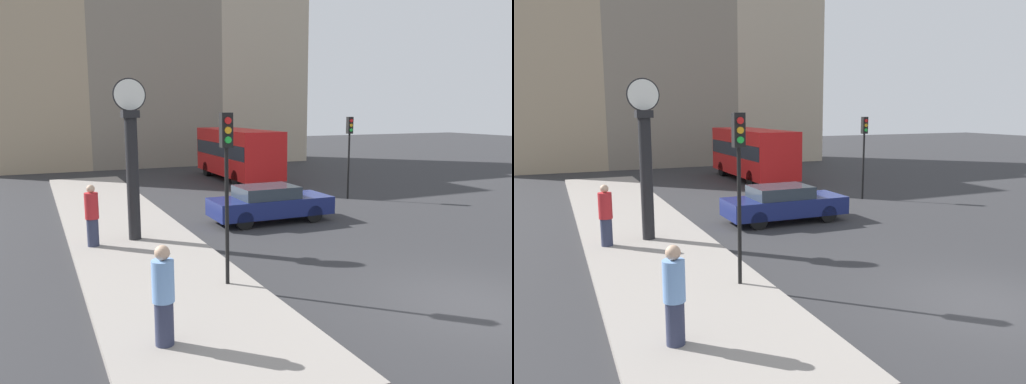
{
  "view_description": "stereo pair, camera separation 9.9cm",
  "coord_description": "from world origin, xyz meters",
  "views": [
    {
      "loc": [
        -8.47,
        -7.35,
        4.13
      ],
      "look_at": [
        -1.32,
        8.45,
        1.23
      ],
      "focal_mm": 35.0,
      "sensor_mm": 36.0,
      "label": 1
    },
    {
      "loc": [
        -8.38,
        -7.39,
        4.13
      ],
      "look_at": [
        -1.32,
        8.45,
        1.23
      ],
      "focal_mm": 35.0,
      "sensor_mm": 36.0,
      "label": 2
    }
  ],
  "objects": [
    {
      "name": "street_clock",
      "position": [
        -5.7,
        7.86,
        2.49
      ],
      "size": [
        0.98,
        0.49,
        4.88
      ],
      "color": "black",
      "rests_on": "sidewalk_corner"
    },
    {
      "name": "pedestrian_blue_stripe",
      "position": [
        -6.6,
        0.56,
        1.03
      ],
      "size": [
        0.38,
        0.38,
        1.75
      ],
      "color": "#2D334C",
      "rests_on": "sidewalk_corner"
    },
    {
      "name": "traffic_light_near",
      "position": [
        -4.53,
        2.94,
        2.94
      ],
      "size": [
        0.26,
        0.24,
        3.9
      ],
      "color": "black",
      "rests_on": "sidewalk_corner"
    },
    {
      "name": "ground_plane",
      "position": [
        0.0,
        0.0,
        0.0
      ],
      "size": [
        120.0,
        120.0,
        0.0
      ],
      "primitive_type": "plane",
      "color": "#2D2D30"
    },
    {
      "name": "sedan_car",
      "position": [
        -0.55,
        8.92,
        0.69
      ],
      "size": [
        4.47,
        1.8,
        1.35
      ],
      "color": "navy",
      "rests_on": "ground_plane"
    },
    {
      "name": "pedestrian_red_top",
      "position": [
        -6.97,
        7.56,
        1.06
      ],
      "size": [
        0.39,
        0.39,
        1.82
      ],
      "color": "#2D334C",
      "rests_on": "sidewalk_corner"
    },
    {
      "name": "sidewalk_corner",
      "position": [
        -5.74,
        10.51,
        0.08
      ],
      "size": [
        3.75,
        25.02,
        0.15
      ],
      "primitive_type": "cube",
      "color": "gray",
      "rests_on": "ground_plane"
    },
    {
      "name": "bus_distant",
      "position": [
        2.54,
        19.57,
        1.68
      ],
      "size": [
        2.42,
        7.83,
        2.95
      ],
      "color": "red",
      "rests_on": "ground_plane"
    },
    {
      "name": "traffic_light_far",
      "position": [
        4.85,
        11.71,
        2.7
      ],
      "size": [
        0.26,
        0.24,
        3.78
      ],
      "color": "black",
      "rests_on": "ground_plane"
    },
    {
      "name": "building_row",
      "position": [
        -0.72,
        30.0,
        7.67
      ],
      "size": [
        23.56,
        5.0,
        17.79
      ],
      "color": "tan",
      "rests_on": "ground_plane"
    }
  ]
}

